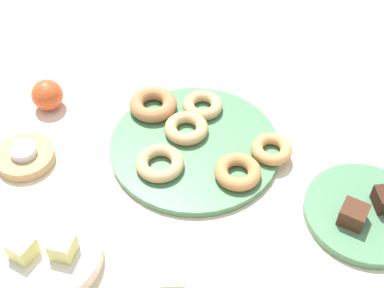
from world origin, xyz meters
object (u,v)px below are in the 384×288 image
Objects in this scene: donut_5 at (238,172)px; candle_holder at (25,157)px; donut_plate at (195,146)px; brownie_far at (353,215)px; cake_plate at (365,213)px; donut_0 at (160,163)px; tealight at (23,151)px; melon_chunk_left at (63,247)px; melon_chunk_right at (22,249)px; donut_4 at (186,128)px; donut_1 at (202,105)px; apple at (47,95)px; donut_3 at (272,149)px; fruit_bowl at (48,256)px; donut_2 at (153,104)px.

donut_5 is 0.77× the size of candle_holder.
donut_plate is 0.32m from brownie_far.
cake_plate is at bearing 178.01° from candle_holder.
donut_0 is 0.42× the size of cake_plate.
tealight is 1.36× the size of melon_chunk_left.
melon_chunk_left and melon_chunk_right have the same top height.
donut_4 and donut_5 have the same top height.
melon_chunk_left reaches higher than brownie_far.
melon_chunk_left is (0.16, 0.38, 0.02)m from donut_1.
donut_3 is at bearing 171.84° from apple.
melon_chunk_right reaches higher than tealight.
brownie_far is at bearing -162.55° from fruit_bowl.
donut_3 is at bearing -169.38° from candle_holder.
donut_0 reaches higher than fruit_bowl.
melon_chunk_left is (0.06, 0.36, 0.02)m from donut_2.
melon_chunk_left is at bearing 114.25° from apple.
donut_1 is at bearing -174.78° from apple.
donut_0 is 0.26m from candle_holder.
donut_0 is 1.16× the size of donut_3.
tealight is 0.25m from melon_chunk_left.
donut_0 is at bearing 152.56° from apple.
donut_2 reaches higher than donut_0.
donut_0 is at bearing -122.77° from fruit_bowl.
donut_0 is 1.38× the size of apple.
donut_3 is 0.46m from candle_holder.
candle_holder is (0.29, 0.11, -0.02)m from donut_4.
fruit_bowl is (0.19, 0.28, 0.01)m from donut_plate.
melon_chunk_left reaches higher than donut_0.
donut_5 is (-0.14, -0.00, 0.00)m from donut_0.
donut_3 reaches higher than donut_plate.
brownie_far reaches higher than donut_1.
donut_4 is 1.01× the size of donut_5.
donut_2 is 1.49× the size of apple.
donut_4 is 2.02× the size of brownie_far.
donut_4 is at bearing -114.13° from melon_chunk_left.
donut_3 is (-0.15, 0.09, -0.00)m from donut_1.
donut_5 is 1.31× the size of apple.
cake_plate is at bearing 147.43° from donut_1.
donut_0 is 0.21m from donut_3.
melon_chunk_left is 1.00× the size of melon_chunk_right.
brownie_far reaches higher than tealight.
donut_2 is at bearing -38.94° from donut_plate.
melon_chunk_left is at bearing -167.91° from melon_chunk_right.
melon_chunk_right is at bearing 60.75° from donut_1.
donut_2 is 0.37m from fruit_bowl.
apple reaches higher than candle_holder.
donut_1 is 1.64× the size of tealight.
melon_chunk_left is at bearing 67.27° from donut_1.
donut_4 is at bearing -159.00° from tealight.
brownie_far is at bearing 152.92° from donut_4.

